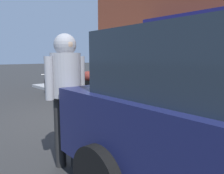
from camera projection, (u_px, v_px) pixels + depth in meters
The scene contains 6 objects.
ground_plane at pixel (80, 117), 5.14m from camera, with size 80.00×80.00×0.00m, color #2D2D2D.
touring_motorcycle at pixel (98, 90), 5.49m from camera, with size 2.11×0.62×1.39m.
parked_bicycle at pixel (69, 90), 6.96m from camera, with size 1.81×0.48×0.95m.
pedestrian_walking at pixel (66, 84), 2.72m from camera, with size 0.38×0.56×1.74m.
sandwich_board_sign at pixel (126, 84), 7.22m from camera, with size 0.55×0.40×0.84m.
second_bicycle_by_cafe at pixel (47, 87), 7.88m from camera, with size 1.63×0.66×0.92m.
Camera 1 is at (4.24, -2.74, 1.45)m, focal length 34.13 mm.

